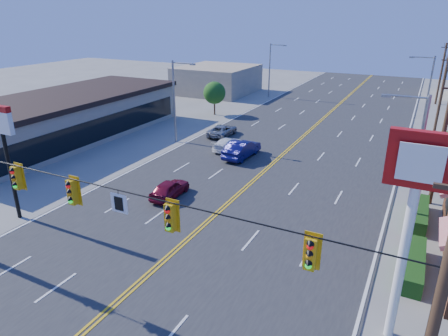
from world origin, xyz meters
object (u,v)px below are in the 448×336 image
at_px(kfc_pylon, 414,199).
at_px(car_silver, 222,131).
at_px(pizza_hut_sign, 4,139).
at_px(car_blue, 242,149).
at_px(signal_span, 94,210).
at_px(car_white, 228,144).
at_px(car_magenta, 170,189).

height_order(kfc_pylon, car_silver, kfc_pylon).
relative_size(pizza_hut_sign, car_silver, 1.60).
xyz_separation_m(kfc_pylon, car_blue, (-14.08, 16.64, -5.27)).
distance_m(signal_span, car_white, 22.93).
relative_size(car_white, car_silver, 0.92).
bearing_deg(kfc_pylon, car_white, 131.84).
distance_m(kfc_pylon, car_white, 24.73).
bearing_deg(car_silver, car_magenta, 101.25).
xyz_separation_m(car_white, car_silver, (-2.62, 3.89, 0.02)).
xyz_separation_m(kfc_pylon, car_white, (-16.09, 17.97, -5.47)).
bearing_deg(car_white, car_blue, 151.74).
xyz_separation_m(car_magenta, car_blue, (1.04, 9.86, 0.16)).
xyz_separation_m(signal_span, kfc_pylon, (11.12, 4.00, 1.16)).
distance_m(signal_span, kfc_pylon, 11.87).
height_order(pizza_hut_sign, car_silver, pizza_hut_sign).
bearing_deg(car_blue, pizza_hut_sign, 67.51).
bearing_deg(car_magenta, car_white, -87.47).
bearing_deg(signal_span, car_silver, 106.36).
xyz_separation_m(signal_span, car_white, (-4.97, 21.97, -4.31)).
xyz_separation_m(kfc_pylon, car_silver, (-18.71, 21.85, -5.45)).
distance_m(pizza_hut_sign, car_silver, 22.57).
bearing_deg(car_magenta, car_silver, -79.02).
distance_m(signal_span, car_magenta, 12.27).
relative_size(pizza_hut_sign, car_blue, 1.46).
height_order(pizza_hut_sign, car_white, pizza_hut_sign).
bearing_deg(car_blue, kfc_pylon, 133.20).
distance_m(kfc_pylon, car_magenta, 17.44).
xyz_separation_m(signal_span, car_silver, (-7.59, 25.85, -4.29)).
bearing_deg(car_silver, car_white, 121.87).
height_order(signal_span, pizza_hut_sign, signal_span).
height_order(car_blue, car_silver, car_blue).
relative_size(kfc_pylon, car_white, 2.16).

